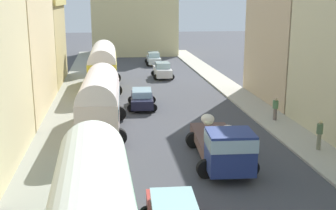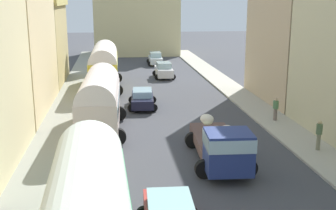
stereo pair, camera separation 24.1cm
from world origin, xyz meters
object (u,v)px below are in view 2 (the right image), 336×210
at_px(parked_bus_1, 100,100).
at_px(car_1, 155,59).
at_px(pedestrian_3, 276,109).
at_px(car_0, 164,70).
at_px(cargo_truck_0, 222,144).
at_px(car_3, 142,98).
at_px(pedestrian_1, 319,134).
at_px(parked_bus_2, 104,65).

relative_size(parked_bus_1, car_1, 2.01).
distance_m(parked_bus_1, pedestrian_3, 11.88).
relative_size(car_0, car_1, 0.94).
height_order(cargo_truck_0, car_1, cargo_truck_0).
bearing_deg(pedestrian_3, car_3, 148.86).
bearing_deg(parked_bus_1, pedestrian_1, -23.78).
relative_size(parked_bus_1, pedestrian_1, 4.69).
bearing_deg(car_3, car_1, 81.78).
bearing_deg(parked_bus_1, pedestrian_3, 3.82).
bearing_deg(cargo_truck_0, car_1, 89.76).
bearing_deg(parked_bus_2, car_3, -68.24).
bearing_deg(parked_bus_1, parked_bus_2, 89.73).
distance_m(car_0, pedestrian_1, 24.71).
relative_size(cargo_truck_0, pedestrian_3, 4.30).
height_order(cargo_truck_0, car_3, cargo_truck_0).
xyz_separation_m(car_3, pedestrian_3, (8.73, -5.28, 0.23)).
xyz_separation_m(parked_bus_2, car_1, (6.21, 14.72, -1.52)).
xyz_separation_m(parked_bus_1, pedestrian_1, (11.95, -5.27, -1.08)).
bearing_deg(cargo_truck_0, car_0, 89.75).
distance_m(cargo_truck_0, pedestrian_1, 6.00).
bearing_deg(pedestrian_3, parked_bus_1, -176.18).
xyz_separation_m(parked_bus_1, pedestrian_3, (11.80, 0.79, -1.16)).
distance_m(parked_bus_1, car_3, 6.94).
xyz_separation_m(parked_bus_2, pedestrian_3, (11.73, -12.80, -1.35)).
xyz_separation_m(parked_bus_1, car_0, (6.24, 18.77, -1.30)).
bearing_deg(pedestrian_3, cargo_truck_0, -127.02).
relative_size(parked_bus_2, pedestrian_3, 5.82).
height_order(parked_bus_1, car_1, parked_bus_1).
height_order(cargo_truck_0, pedestrian_1, cargo_truck_0).
relative_size(car_1, car_3, 0.97).
height_order(parked_bus_2, car_0, parked_bus_2).
relative_size(parked_bus_2, pedestrian_1, 5.43).
relative_size(car_3, pedestrian_3, 2.56).
xyz_separation_m(car_3, pedestrian_1, (8.89, -11.33, 0.32)).
distance_m(parked_bus_2, car_3, 8.25).
bearing_deg(parked_bus_2, car_0, 40.05).
height_order(parked_bus_1, car_0, parked_bus_1).
bearing_deg(car_0, car_1, 89.77).
bearing_deg(pedestrian_1, car_1, 99.59).
height_order(car_1, pedestrian_3, pedestrian_3).
xyz_separation_m(car_1, pedestrian_1, (5.67, -33.57, 0.25)).
xyz_separation_m(car_1, car_3, (-3.21, -22.24, -0.07)).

